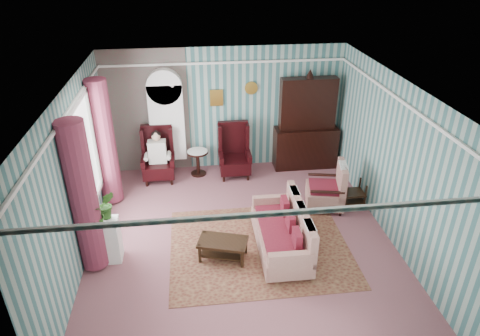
{
  "coord_description": "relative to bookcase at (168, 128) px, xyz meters",
  "views": [
    {
      "loc": [
        -0.79,
        -6.4,
        4.92
      ],
      "look_at": [
        0.05,
        0.6,
        1.17
      ],
      "focal_mm": 32.0,
      "sensor_mm": 36.0,
      "label": 1
    }
  ],
  "objects": [
    {
      "name": "floor",
      "position": [
        1.35,
        -2.84,
        -1.12
      ],
      "size": [
        6.0,
        6.0,
        0.0
      ],
      "primitive_type": "plane",
      "color": "#8D5259",
      "rests_on": "ground"
    },
    {
      "name": "room_shell",
      "position": [
        0.73,
        -2.66,
        0.89
      ],
      "size": [
        5.53,
        6.02,
        2.91
      ],
      "color": "#3D6E6E",
      "rests_on": "ground"
    },
    {
      "name": "bookcase",
      "position": [
        0.0,
        0.0,
        0.0
      ],
      "size": [
        0.8,
        0.28,
        2.24
      ],
      "primitive_type": "cube",
      "color": "silver",
      "rests_on": "floor"
    },
    {
      "name": "dresser_hutch",
      "position": [
        3.25,
        -0.12,
        0.06
      ],
      "size": [
        1.5,
        0.56,
        2.36
      ],
      "primitive_type": "cube",
      "color": "black",
      "rests_on": "floor"
    },
    {
      "name": "wingback_left",
      "position": [
        -0.25,
        -0.39,
        -0.5
      ],
      "size": [
        0.76,
        0.8,
        1.25
      ],
      "primitive_type": "cube",
      "color": "black",
      "rests_on": "floor"
    },
    {
      "name": "wingback_right",
      "position": [
        1.5,
        -0.39,
        -0.5
      ],
      "size": [
        0.76,
        0.8,
        1.25
      ],
      "primitive_type": "cube",
      "color": "black",
      "rests_on": "floor"
    },
    {
      "name": "seated_woman",
      "position": [
        -0.25,
        -0.39,
        -0.53
      ],
      "size": [
        0.44,
        0.4,
        1.18
      ],
      "primitive_type": null,
      "color": "silver",
      "rests_on": "floor"
    },
    {
      "name": "round_side_table",
      "position": [
        0.65,
        -0.24,
        -0.82
      ],
      "size": [
        0.5,
        0.5,
        0.6
      ],
      "primitive_type": "cylinder",
      "color": "black",
      "rests_on": "floor"
    },
    {
      "name": "nest_table",
      "position": [
        3.82,
        -1.94,
        -0.85
      ],
      "size": [
        0.45,
        0.38,
        0.54
      ],
      "primitive_type": "cube",
      "color": "black",
      "rests_on": "floor"
    },
    {
      "name": "plant_stand",
      "position": [
        -1.05,
        -3.14,
        -0.72
      ],
      "size": [
        0.55,
        0.35,
        0.8
      ],
      "primitive_type": "cube",
      "color": "white",
      "rests_on": "floor"
    },
    {
      "name": "rug",
      "position": [
        1.65,
        -3.14,
        -1.11
      ],
      "size": [
        3.2,
        2.6,
        0.01
      ],
      "primitive_type": "cube",
      "color": "#55241C",
      "rests_on": "floor"
    },
    {
      "name": "sofa",
      "position": [
        2.0,
        -3.26,
        -0.58
      ],
      "size": [
        1.0,
        1.84,
        1.08
      ],
      "primitive_type": "cube",
      "rotation": [
        0.0,
        0.0,
        1.56
      ],
      "color": "beige",
      "rests_on": "floor"
    },
    {
      "name": "floral_armchair",
      "position": [
        3.2,
        -1.98,
        -0.65
      ],
      "size": [
        0.86,
        0.95,
        0.94
      ],
      "primitive_type": "cube",
      "rotation": [
        0.0,
        0.0,
        1.37
      ],
      "color": "#BBB091",
      "rests_on": "floor"
    },
    {
      "name": "coffee_table",
      "position": [
        0.97,
        -3.36,
        -0.93
      ],
      "size": [
        0.94,
        0.69,
        0.37
      ],
      "primitive_type": "cube",
      "rotation": [
        0.0,
        0.0,
        -0.29
      ],
      "color": "black",
      "rests_on": "floor"
    },
    {
      "name": "potted_plant_a",
      "position": [
        -1.05,
        -3.27,
        -0.11
      ],
      "size": [
        0.46,
        0.43,
        0.41
      ],
      "primitive_type": "imported",
      "rotation": [
        0.0,
        0.0,
        0.37
      ],
      "color": "#164718",
      "rests_on": "plant_stand"
    },
    {
      "name": "potted_plant_b",
      "position": [
        -0.92,
        -3.05,
        -0.07
      ],
      "size": [
        0.32,
        0.28,
        0.51
      ],
      "primitive_type": "imported",
      "rotation": [
        0.0,
        0.0,
        0.21
      ],
      "color": "#1E561A",
      "rests_on": "plant_stand"
    },
    {
      "name": "potted_plant_c",
      "position": [
        -1.17,
        -3.12,
        -0.13
      ],
      "size": [
        0.24,
        0.24,
        0.37
      ],
      "primitive_type": "imported",
      "rotation": [
        0.0,
        0.0,
        0.14
      ],
      "color": "#1C5219",
      "rests_on": "plant_stand"
    }
  ]
}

